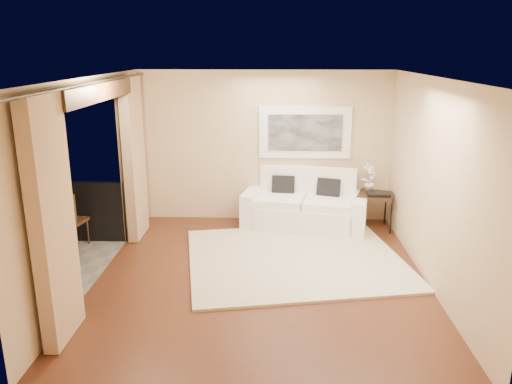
{
  "coord_description": "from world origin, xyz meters",
  "views": [
    {
      "loc": [
        0.16,
        -6.32,
        3.04
      ],
      "look_at": [
        -0.09,
        0.61,
        1.05
      ],
      "focal_mm": 35.0,
      "sensor_mm": 36.0,
      "label": 1
    }
  ],
  "objects_px": {
    "bistro_table": "(21,221)",
    "balcony_chair_far": "(68,216)",
    "side_table": "(376,197)",
    "orchid": "(370,177)",
    "ice_bucket": "(10,208)",
    "sofa": "(305,207)"
  },
  "relations": [
    {
      "from": "bistro_table",
      "to": "balcony_chair_far",
      "type": "relative_size",
      "value": 0.73
    },
    {
      "from": "side_table",
      "to": "balcony_chair_far",
      "type": "bearing_deg",
      "value": -167.57
    },
    {
      "from": "orchid",
      "to": "ice_bucket",
      "type": "distance_m",
      "value": 5.78
    },
    {
      "from": "side_table",
      "to": "bistro_table",
      "type": "bearing_deg",
      "value": -164.71
    },
    {
      "from": "bistro_table",
      "to": "ice_bucket",
      "type": "bearing_deg",
      "value": 159.13
    },
    {
      "from": "side_table",
      "to": "balcony_chair_far",
      "type": "height_order",
      "value": "balcony_chair_far"
    },
    {
      "from": "side_table",
      "to": "bistro_table",
      "type": "height_order",
      "value": "bistro_table"
    },
    {
      "from": "orchid",
      "to": "ice_bucket",
      "type": "relative_size",
      "value": 2.6
    },
    {
      "from": "sofa",
      "to": "ice_bucket",
      "type": "bearing_deg",
      "value": -149.04
    },
    {
      "from": "side_table",
      "to": "balcony_chair_far",
      "type": "distance_m",
      "value": 5.08
    },
    {
      "from": "orchid",
      "to": "sofa",
      "type": "bearing_deg",
      "value": -178.32
    },
    {
      "from": "orchid",
      "to": "bistro_table",
      "type": "bearing_deg",
      "value": -163.19
    },
    {
      "from": "orchid",
      "to": "side_table",
      "type": "bearing_deg",
      "value": -51.03
    },
    {
      "from": "orchid",
      "to": "balcony_chair_far",
      "type": "xyz_separation_m",
      "value": [
        -4.86,
        -1.22,
        -0.36
      ]
    },
    {
      "from": "sofa",
      "to": "bistro_table",
      "type": "bearing_deg",
      "value": -147.58
    },
    {
      "from": "sofa",
      "to": "ice_bucket",
      "type": "relative_size",
      "value": 11.31
    },
    {
      "from": "side_table",
      "to": "balcony_chair_far",
      "type": "xyz_separation_m",
      "value": [
        -4.96,
        -1.09,
        -0.04
      ]
    },
    {
      "from": "sofa",
      "to": "orchid",
      "type": "distance_m",
      "value": 1.23
    },
    {
      "from": "sofa",
      "to": "bistro_table",
      "type": "distance_m",
      "value": 4.58
    },
    {
      "from": "orchid",
      "to": "bistro_table",
      "type": "xyz_separation_m",
      "value": [
        -5.39,
        -1.63,
        -0.3
      ]
    },
    {
      "from": "orchid",
      "to": "ice_bucket",
      "type": "xyz_separation_m",
      "value": [
        -5.56,
        -1.56,
        -0.11
      ]
    },
    {
      "from": "sofa",
      "to": "ice_bucket",
      "type": "xyz_separation_m",
      "value": [
        -4.46,
        -1.53,
        0.43
      ]
    }
  ]
}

